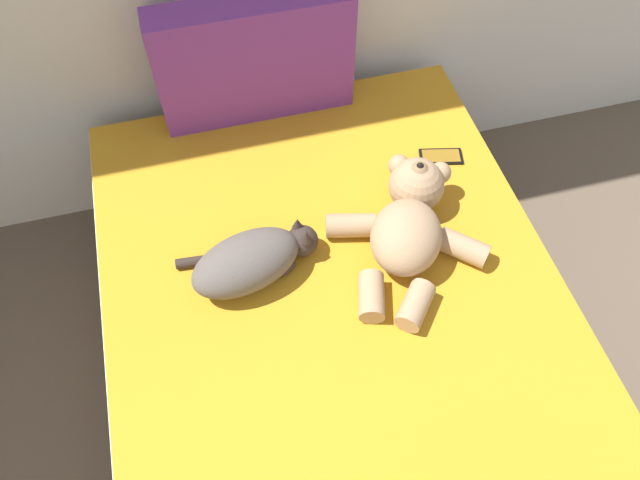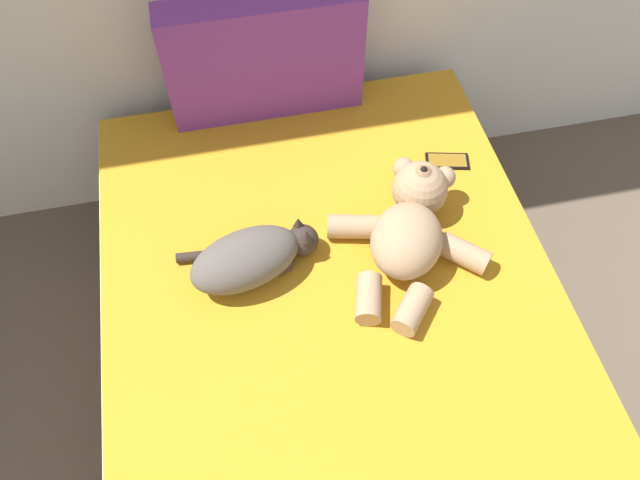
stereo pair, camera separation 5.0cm
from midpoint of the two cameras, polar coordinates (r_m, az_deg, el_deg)
The scene contains 5 objects.
bed at distance 2.05m, azimuth 2.52°, elevation -11.51°, with size 1.42×2.08×0.56m.
patterned_cushion at distance 2.21m, azimuth -4.55°, elevation 16.50°, with size 0.68×0.14×0.44m.
cat at distance 1.83m, azimuth -5.64°, elevation -1.65°, with size 0.44×0.27×0.15m.
teddy_bear at distance 1.90m, azimuth 9.14°, elevation 1.23°, with size 0.48×0.59×0.19m.
cell_phone at distance 2.20m, azimuth 12.40°, elevation 7.17°, with size 0.16×0.10×0.01m.
Camera 2 is at (1.72, 2.31, 2.16)m, focal length 34.40 mm.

